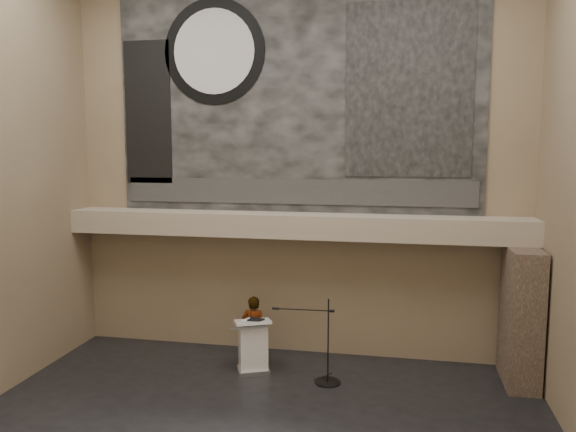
# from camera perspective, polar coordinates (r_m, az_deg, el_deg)

# --- Properties ---
(wall_back) EXTENTS (10.00, 0.02, 8.50)m
(wall_back) POSITION_cam_1_polar(r_m,az_deg,el_deg) (12.36, 0.73, 5.29)
(wall_back) COLOR #816C51
(wall_back) RESTS_ON floor
(wall_front) EXTENTS (10.00, 0.02, 8.50)m
(wall_front) POSITION_cam_1_polar(r_m,az_deg,el_deg) (4.74, -17.31, 1.97)
(wall_front) COLOR #816C51
(wall_front) RESTS_ON floor
(soffit) EXTENTS (10.00, 0.80, 0.50)m
(soffit) POSITION_cam_1_polar(r_m,az_deg,el_deg) (12.08, 0.37, -0.95)
(soffit) COLOR tan
(soffit) RESTS_ON wall_back
(sprinkler_left) EXTENTS (0.04, 0.04, 0.06)m
(sprinkler_left) POSITION_cam_1_polar(r_m,az_deg,el_deg) (12.47, -6.91, -2.04)
(sprinkler_left) COLOR #B2893D
(sprinkler_left) RESTS_ON soffit
(sprinkler_right) EXTENTS (0.04, 0.04, 0.06)m
(sprinkler_right) POSITION_cam_1_polar(r_m,az_deg,el_deg) (11.87, 9.38, -2.56)
(sprinkler_right) COLOR #B2893D
(sprinkler_right) RESTS_ON soffit
(banner) EXTENTS (8.00, 0.05, 5.00)m
(banner) POSITION_cam_1_polar(r_m,az_deg,el_deg) (12.37, 0.71, 12.01)
(banner) COLOR black
(banner) RESTS_ON wall_back
(banner_text_strip) EXTENTS (7.76, 0.02, 0.55)m
(banner_text_strip) POSITION_cam_1_polar(r_m,az_deg,el_deg) (12.33, 0.67, 2.49)
(banner_text_strip) COLOR #2C2C2C
(banner_text_strip) RESTS_ON banner
(banner_clock_rim) EXTENTS (2.30, 0.02, 2.30)m
(banner_clock_rim) POSITION_cam_1_polar(r_m,az_deg,el_deg) (12.90, -7.52, 16.23)
(banner_clock_rim) COLOR black
(banner_clock_rim) RESTS_ON banner
(banner_clock_face) EXTENTS (1.84, 0.02, 1.84)m
(banner_clock_face) POSITION_cam_1_polar(r_m,az_deg,el_deg) (12.89, -7.55, 16.24)
(banner_clock_face) COLOR silver
(banner_clock_face) RESTS_ON banner
(banner_building_print) EXTENTS (2.60, 0.02, 3.60)m
(banner_building_print) POSITION_cam_1_polar(r_m,az_deg,el_deg) (12.13, 12.17, 12.43)
(banner_building_print) COLOR black
(banner_building_print) RESTS_ON banner
(banner_brick_print) EXTENTS (1.10, 0.02, 3.20)m
(banner_brick_print) POSITION_cam_1_polar(r_m,az_deg,el_deg) (13.36, -14.05, 10.15)
(banner_brick_print) COLOR black
(banner_brick_print) RESTS_ON banner
(stone_pier) EXTENTS (0.60, 1.40, 2.70)m
(stone_pier) POSITION_cam_1_polar(r_m,az_deg,el_deg) (12.01, 22.59, -9.37)
(stone_pier) COLOR #433429
(stone_pier) RESTS_ON floor
(lectern) EXTENTS (0.87, 0.76, 1.14)m
(lectern) POSITION_cam_1_polar(r_m,az_deg,el_deg) (11.89, -3.57, -13.03)
(lectern) COLOR silver
(lectern) RESTS_ON floor
(binder) EXTENTS (0.34, 0.29, 0.04)m
(binder) POSITION_cam_1_polar(r_m,az_deg,el_deg) (11.66, -3.28, -10.50)
(binder) COLOR black
(binder) RESTS_ON lectern
(papers) EXTENTS (0.31, 0.36, 0.00)m
(papers) POSITION_cam_1_polar(r_m,az_deg,el_deg) (11.71, -3.99, -10.51)
(papers) COLOR silver
(papers) RESTS_ON lectern
(speaker_person) EXTENTS (0.55, 0.37, 1.47)m
(speaker_person) POSITION_cam_1_polar(r_m,az_deg,el_deg) (12.28, -3.50, -11.46)
(speaker_person) COLOR beige
(speaker_person) RESTS_ON floor
(mic_stand) EXTENTS (1.36, 0.52, 1.70)m
(mic_stand) POSITION_cam_1_polar(r_m,az_deg,el_deg) (11.50, 3.89, -15.41)
(mic_stand) COLOR black
(mic_stand) RESTS_ON floor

